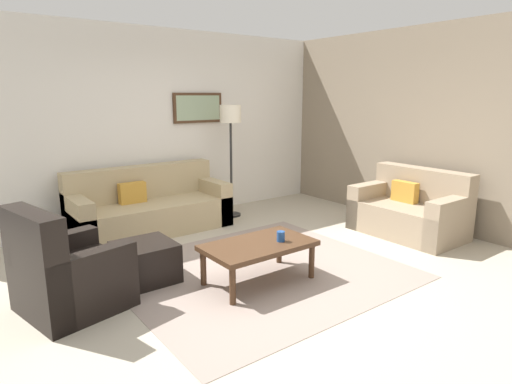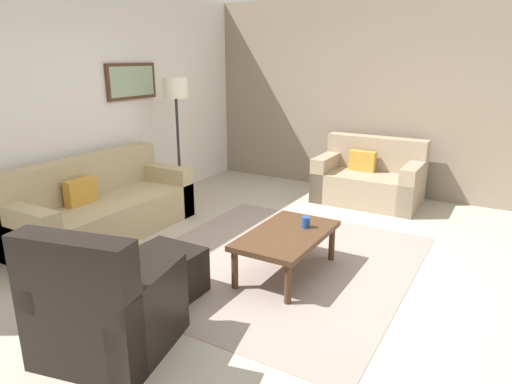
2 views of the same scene
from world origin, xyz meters
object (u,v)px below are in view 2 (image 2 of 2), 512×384
at_px(couch_loveseat, 370,180).
at_px(cup, 306,222).
at_px(coffee_table, 287,238).
at_px(ottoman, 164,274).
at_px(armchair_leather, 103,314).
at_px(couch_main, 99,209).
at_px(lamp_standing, 176,101).
at_px(framed_artwork, 132,81).

height_order(couch_loveseat, cup, couch_loveseat).
distance_m(couch_loveseat, cup, 2.41).
height_order(couch_loveseat, coffee_table, couch_loveseat).
bearing_deg(ottoman, couch_loveseat, -11.36).
bearing_deg(coffee_table, armchair_leather, 163.00).
xyz_separation_m(couch_main, ottoman, (-0.72, -1.60, -0.10)).
xyz_separation_m(couch_main, lamp_standing, (1.33, -0.10, 1.11)).
height_order(couch_main, ottoman, couch_main).
xyz_separation_m(armchair_leather, ottoman, (0.81, 0.18, -0.11)).
relative_size(coffee_table, lamp_standing, 0.64).
bearing_deg(cup, coffee_table, 155.68).
distance_m(lamp_standing, framed_artwork, 0.62).
xyz_separation_m(armchair_leather, lamp_standing, (2.86, 1.68, 1.10)).
bearing_deg(armchair_leather, coffee_table, -17.00).
distance_m(armchair_leather, lamp_standing, 3.50).
xyz_separation_m(cup, framed_artwork, (0.67, 2.80, 1.20)).
xyz_separation_m(armchair_leather, coffee_table, (1.71, -0.52, 0.05)).
xyz_separation_m(couch_loveseat, armchair_leather, (-4.33, 0.52, 0.01)).
bearing_deg(couch_main, lamp_standing, -4.08).
relative_size(armchair_leather, ottoman, 1.71).
height_order(coffee_table, lamp_standing, lamp_standing).
bearing_deg(ottoman, lamp_standing, 36.15).
bearing_deg(armchair_leather, couch_loveseat, -6.91).
height_order(couch_loveseat, armchair_leather, armchair_leather).
xyz_separation_m(couch_main, armchair_leather, (-1.53, -1.78, 0.01)).
distance_m(couch_loveseat, framed_artwork, 3.49).
xyz_separation_m(couch_loveseat, ottoman, (-3.52, 0.71, -0.10)).
bearing_deg(lamp_standing, armchair_leather, -149.53).
relative_size(couch_loveseat, coffee_table, 1.27).
bearing_deg(framed_artwork, lamp_standing, -61.58).
bearing_deg(lamp_standing, couch_main, 175.92).
bearing_deg(coffee_table, lamp_standing, 62.49).
bearing_deg(cup, framed_artwork, 76.52).
distance_m(ottoman, framed_artwork, 3.05).
distance_m(couch_main, ottoman, 1.76).
bearing_deg(lamp_standing, couch_loveseat, -56.47).
xyz_separation_m(lamp_standing, framed_artwork, (-0.27, 0.50, 0.25)).
bearing_deg(armchair_leather, ottoman, 12.76).
distance_m(ottoman, coffee_table, 1.16).
bearing_deg(framed_artwork, coffee_table, -108.03).
bearing_deg(couch_main, couch_loveseat, -39.48).
bearing_deg(couch_loveseat, armchair_leather, 173.09).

